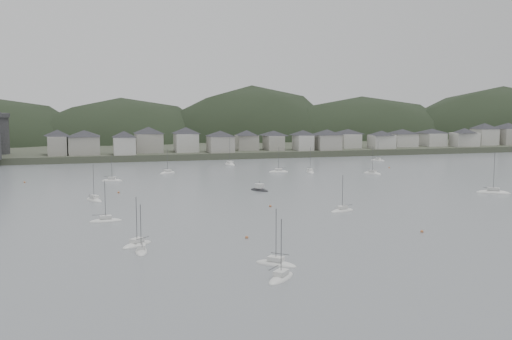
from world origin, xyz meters
name	(u,v)px	position (x,y,z in m)	size (l,w,h in m)	color
ground	(355,242)	(0.00, 0.00, 0.00)	(900.00, 900.00, 0.00)	slate
far_shore_land	(170,140)	(0.00, 295.00, 1.50)	(900.00, 250.00, 3.00)	#383D2D
forested_ridge	(183,163)	(4.83, 269.40, -11.28)	(851.55, 103.94, 102.57)	black
waterfront_town	(296,138)	(50.59, 183.34, 8.66)	(451.48, 28.46, 12.92)	#A3A095
sailboat_lead	(372,173)	(53.04, 101.09, 0.18)	(5.92, 8.56, 11.26)	silver
moored_fleet	(248,195)	(-5.64, 63.18, 0.18)	(239.34, 175.79, 13.43)	silver
motor_launch_far	(259,190)	(-0.01, 70.94, 0.30)	(5.83, 7.35, 3.70)	black
mooring_buoys	(256,198)	(-5.11, 56.09, 0.15)	(181.68, 113.80, 0.70)	#B4683C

